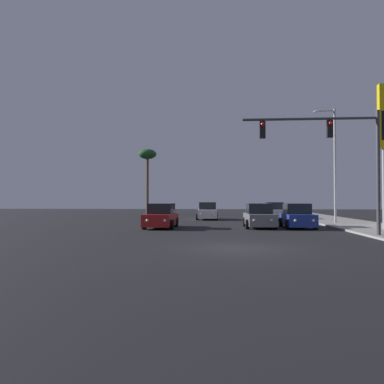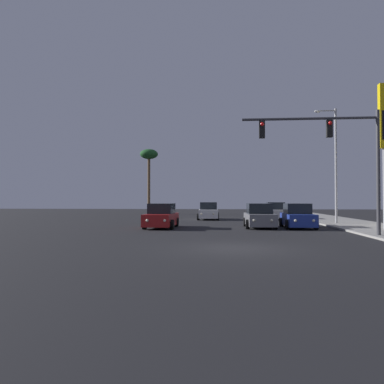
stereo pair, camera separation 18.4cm
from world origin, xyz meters
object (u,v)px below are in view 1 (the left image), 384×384
at_px(car_white, 207,212).
at_px(car_silver, 274,212).
at_px(traffic_light_mast, 338,147).
at_px(car_red, 161,217).
at_px(palm_tree_far, 147,158).
at_px(street_lamp, 333,159).
at_px(car_grey, 259,217).
at_px(car_blue, 297,217).

bearing_deg(car_white, car_silver, -178.37).
distance_m(car_silver, traffic_light_mast, 17.35).
xyz_separation_m(car_white, traffic_light_mast, (7.40, -16.44, 3.95)).
distance_m(car_red, traffic_light_mast, 12.23).
xyz_separation_m(car_red, palm_tree_far, (-5.58, 23.72, 6.77)).
xyz_separation_m(traffic_light_mast, street_lamp, (2.73, 10.08, 0.40)).
height_order(car_grey, street_lamp, street_lamp).
relative_size(car_white, street_lamp, 0.48).
bearing_deg(car_white, street_lamp, 145.70).
relative_size(car_silver, palm_tree_far, 0.50).
bearing_deg(street_lamp, car_silver, 117.97).
height_order(car_white, street_lamp, street_lamp).
relative_size(car_white, car_grey, 1.00).
bearing_deg(car_red, street_lamp, -158.08).
height_order(car_silver, street_lamp, street_lamp).
height_order(car_white, car_red, same).
height_order(car_grey, car_blue, same).
xyz_separation_m(traffic_light_mast, palm_tree_far, (-15.80, 29.13, 2.81)).
distance_m(car_blue, palm_tree_far, 28.29).
distance_m(car_silver, palm_tree_far, 20.46).
distance_m(car_silver, car_grey, 11.05).
height_order(car_red, traffic_light_mast, traffic_light_mast).
bearing_deg(palm_tree_far, car_blue, -57.16).
distance_m(car_white, palm_tree_far, 16.66).
distance_m(car_white, car_silver, 6.53).
bearing_deg(car_red, car_silver, -127.07).
bearing_deg(street_lamp, traffic_light_mast, -105.16).
xyz_separation_m(car_white, palm_tree_far, (-8.40, 12.69, 6.77)).
relative_size(car_grey, car_blue, 1.00).
distance_m(traffic_light_mast, palm_tree_far, 33.26).
bearing_deg(traffic_light_mast, car_red, 152.09).
relative_size(car_red, car_grey, 1.00).
bearing_deg(street_lamp, car_blue, -132.13).
height_order(traffic_light_mast, street_lamp, street_lamp).
xyz_separation_m(car_red, car_silver, (9.35, 11.46, 0.00)).
xyz_separation_m(car_red, traffic_light_mast, (10.23, -5.42, 3.95)).
xyz_separation_m(car_silver, street_lamp, (3.61, -6.80, 4.36)).
height_order(car_silver, traffic_light_mast, traffic_light_mast).
height_order(car_white, traffic_light_mast, traffic_light_mast).
bearing_deg(car_grey, car_blue, 176.33).
bearing_deg(car_silver, palm_tree_far, -37.79).
xyz_separation_m(car_blue, traffic_light_mast, (0.91, -6.05, 3.95)).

